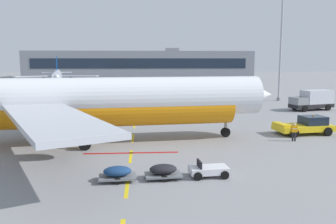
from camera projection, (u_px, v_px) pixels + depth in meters
The scene contains 10 objects.
ground at pixel (294, 117), 49.54m from camera, with size 400.00×400.00×0.00m, color gray.
apron_paint_markings at pixel (135, 121), 45.93m from camera, with size 8.00×98.28×0.01m.
airliner_foreground at pixel (100, 101), 33.71m from camera, with size 34.82×34.43×12.20m.
pushback_tug at pixel (306, 126), 37.96m from camera, with size 6.32×3.80×2.08m.
airliner_mid_left at pixel (57, 76), 110.31m from camera, with size 25.49×26.08×9.21m.
ground_power_truck at pixel (313, 100), 56.07m from camera, with size 7.39×4.21×3.14m.
baggage_train at pixel (164, 171), 23.57m from camera, with size 8.69×2.19×1.14m.
ground_crew_worker at pixel (294, 131), 34.57m from camera, with size 0.69×0.33×1.76m.
apron_light_mast_far at pixel (282, 22), 67.63m from camera, with size 1.80×1.80×23.90m.
terminal_satellite at pixel (140, 64), 166.01m from camera, with size 99.96×28.02×13.49m.
Camera 1 is at (19.01, -7.55, 7.77)m, focal length 38.14 mm.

